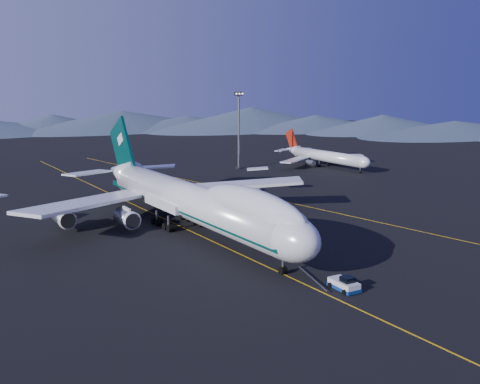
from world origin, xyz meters
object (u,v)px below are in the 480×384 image
pushback_tug (344,285)px  service_van (253,188)px  boeing_747 (191,200)px  second_jet (324,156)px  floodlight_mast (239,130)px

pushback_tug → service_van: (28.54, 61.18, 0.06)m
boeing_747 → second_jet: bearing=31.6°
service_van → floodlight_mast: size_ratio=0.20×
pushback_tug → second_jet: 107.60m
service_van → floodlight_mast: 38.37m
second_jet → service_van: second_jet is taller
pushback_tug → second_jet: size_ratio=0.11×
second_jet → floodlight_mast: (-25.12, 12.54, 8.76)m
boeing_747 → floodlight_mast: (48.67, 58.01, 6.35)m
pushback_tug → service_van: pushback_tug is taller
boeing_747 → service_van: 40.99m
boeing_747 → pushback_tug: bearing=-85.2°
boeing_747 → service_van: boeing_747 is taller
boeing_747 → floodlight_mast: bearing=50.0°
floodlight_mast → service_van: bearing=-117.9°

